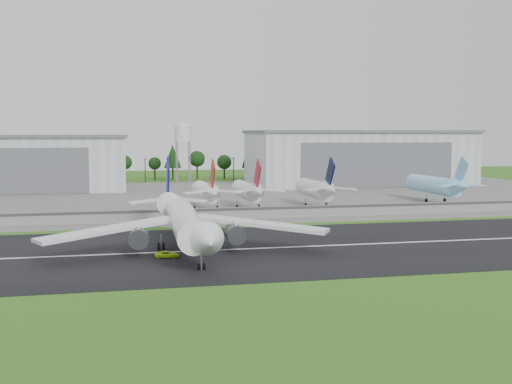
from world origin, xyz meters
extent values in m
plane|color=#235915|center=(0.00, 0.00, 0.00)|extent=(600.00, 600.00, 0.00)
cube|color=black|center=(0.00, 10.00, 0.05)|extent=(320.00, 60.00, 0.10)
cube|color=white|center=(0.00, 10.00, 0.11)|extent=(220.00, 1.00, 0.02)
cube|color=slate|center=(0.00, 120.00, 0.05)|extent=(320.00, 150.00, 0.10)
cube|color=gray|center=(0.00, 55.00, 1.75)|extent=(240.00, 0.50, 3.50)
cube|color=#38383A|center=(0.00, 54.70, 3.00)|extent=(240.00, 0.12, 0.70)
cube|color=silver|center=(-80.00, 165.00, 11.00)|extent=(95.00, 42.00, 22.00)
cube|color=#595B60|center=(-80.00, 165.00, 22.60)|extent=(97.00, 44.00, 1.20)
cube|color=#595B60|center=(-80.00, 143.85, 9.24)|extent=(66.50, 0.30, 18.04)
cube|color=silver|center=(75.00, 165.00, 12.00)|extent=(100.00, 45.00, 24.00)
cube|color=#595B60|center=(75.00, 165.00, 24.60)|extent=(102.00, 47.00, 1.20)
cube|color=#595B60|center=(75.00, 142.35, 10.08)|extent=(70.00, 0.30, 19.68)
cylinder|color=#99999E|center=(-8.00, 182.00, 10.00)|extent=(0.50, 0.50, 20.00)
cylinder|color=#99999E|center=(-2.00, 188.00, 10.00)|extent=(0.50, 0.50, 20.00)
cylinder|color=silver|center=(-5.00, 185.00, 23.50)|extent=(8.00, 8.00, 7.00)
cone|color=silver|center=(-5.00, 185.00, 28.20)|extent=(8.40, 8.40, 2.40)
cylinder|color=white|center=(-23.96, 10.00, 6.20)|extent=(7.65, 44.21, 5.80)
cone|color=white|center=(-22.90, -14.98, 6.20)|extent=(6.05, 6.24, 5.80)
cone|color=white|center=(-25.08, 36.48, 7.40)|extent=(5.89, 9.22, 5.51)
cube|color=navy|center=(-25.06, 35.98, 12.70)|extent=(0.90, 9.55, 11.13)
cube|color=white|center=(-8.89, 8.64, 5.40)|extent=(26.91, 18.91, 2.65)
cylinder|color=#333338|center=(-14.32, 6.90, 3.80)|extent=(4.03, 5.66, 3.80)
cube|color=white|center=(-20.06, 36.19, 7.80)|extent=(9.55, 6.14, 0.98)
cube|color=white|center=(-38.86, 7.37, 5.40)|extent=(27.61, 17.04, 2.65)
cylinder|color=#333338|center=(-33.30, 6.10, 3.80)|extent=(4.03, 5.66, 3.80)
cube|color=white|center=(-30.05, 35.77, 7.80)|extent=(9.53, 5.50, 0.98)
cube|color=#99999E|center=(-23.79, 6.00, 1.70)|extent=(11.26, 30.40, 3.20)
cylinder|color=black|center=(-28.58, 12.81, 0.85)|extent=(0.46, 1.52, 1.50)
imported|color=#AFE51A|center=(-28.12, 4.18, 0.75)|extent=(4.91, 2.81, 1.29)
cylinder|color=white|center=(-9.81, 80.00, 5.65)|extent=(5.30, 24.00, 5.30)
cone|color=white|center=(-9.81, 64.50, 6.65)|extent=(5.04, 7.00, 5.04)
cube|color=maroon|center=(-9.81, 65.00, 11.45)|extent=(0.45, 8.59, 10.02)
cylinder|color=#99999E|center=(-13.31, 78.00, 1.50)|extent=(0.32, 0.32, 3.00)
cylinder|color=#99999E|center=(-6.31, 78.00, 1.50)|extent=(0.32, 0.32, 3.00)
cylinder|color=black|center=(-13.31, 78.00, 0.80)|extent=(0.40, 1.40, 1.40)
cylinder|color=silver|center=(3.47, 80.00, 5.69)|extent=(5.39, 24.00, 5.39)
cone|color=silver|center=(3.47, 64.50, 6.69)|extent=(5.12, 7.00, 5.12)
cube|color=maroon|center=(3.47, 65.00, 11.49)|extent=(0.45, 8.59, 10.02)
cylinder|color=#99999E|center=(-0.03, 78.00, 1.50)|extent=(0.32, 0.32, 3.00)
cylinder|color=#99999E|center=(6.97, 78.00, 1.50)|extent=(0.32, 0.32, 3.00)
cylinder|color=black|center=(-0.03, 78.00, 0.80)|extent=(0.40, 1.40, 1.40)
cylinder|color=silver|center=(25.83, 80.00, 5.85)|extent=(5.70, 24.00, 5.70)
cone|color=silver|center=(25.83, 64.50, 6.85)|extent=(5.42, 7.00, 5.42)
cube|color=black|center=(25.83, 65.00, 11.65)|extent=(0.45, 8.59, 10.02)
cylinder|color=#99999E|center=(22.33, 78.00, 1.50)|extent=(0.32, 0.32, 3.00)
cylinder|color=#99999E|center=(29.33, 78.00, 1.50)|extent=(0.32, 0.32, 3.00)
cylinder|color=black|center=(22.33, 78.00, 0.80)|extent=(0.40, 1.40, 1.40)
cylinder|color=#90D9FA|center=(70.53, 85.00, 5.99)|extent=(5.98, 30.00, 5.98)
cone|color=#90D9FA|center=(70.53, 66.50, 6.99)|extent=(5.68, 7.00, 5.68)
cube|color=#77B5F4|center=(70.53, 67.00, 11.79)|extent=(0.45, 8.59, 10.02)
cylinder|color=#99999E|center=(67.03, 83.00, 1.50)|extent=(0.32, 0.32, 3.00)
cylinder|color=#99999E|center=(74.03, 83.00, 1.50)|extent=(0.32, 0.32, 3.00)
cylinder|color=black|center=(67.03, 83.00, 0.80)|extent=(0.40, 1.40, 1.40)
camera|label=1|loc=(-38.16, -117.23, 23.69)|focal=45.00mm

